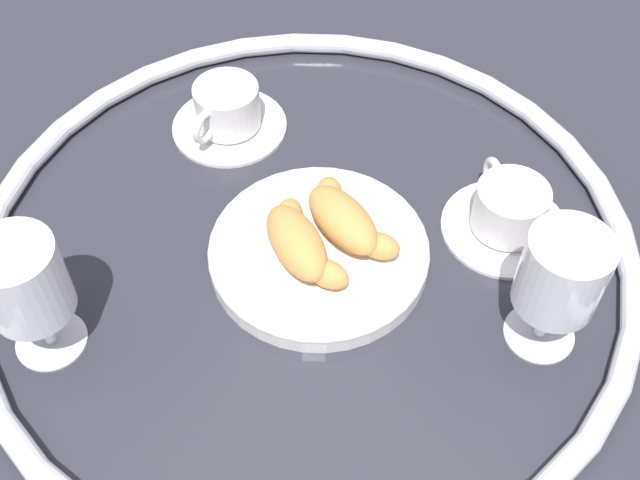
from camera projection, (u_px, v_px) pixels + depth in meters
ground_plane at (305, 249)px, 0.84m from camera, size 2.20×2.20×0.00m
table_chrome_rim at (304, 242)px, 0.83m from camera, size 0.69×0.69×0.02m
pastry_plate at (320, 251)px, 0.82m from camera, size 0.23×0.23×0.02m
croissant_large at (300, 243)px, 0.79m from camera, size 0.13×0.10×0.04m
croissant_small at (345, 219)px, 0.81m from camera, size 0.13×0.08×0.04m
coffee_cup_near at (227, 112)px, 0.94m from camera, size 0.14×0.14×0.06m
coffee_cup_far at (508, 212)px, 0.84m from camera, size 0.14×0.14×0.06m
juice_glass_left at (562, 275)px, 0.70m from camera, size 0.08×0.08×0.14m
juice_glass_right at (24, 284)px, 0.70m from camera, size 0.08×0.08×0.14m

